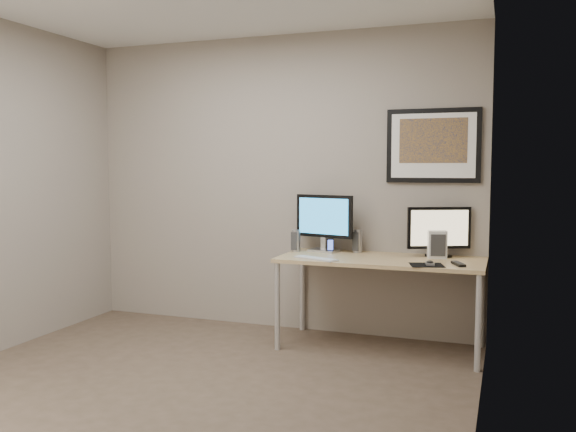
% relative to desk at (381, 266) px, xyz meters
% --- Properties ---
extents(floor, '(3.60, 3.60, 0.00)m').
position_rel_desk_xyz_m(floor, '(-1.00, -1.35, -0.66)').
color(floor, '#4A3D2E').
rests_on(floor, ground).
extents(room, '(3.60, 3.60, 3.60)m').
position_rel_desk_xyz_m(room, '(-1.00, -0.90, 0.98)').
color(room, white).
rests_on(room, ground).
extents(desk, '(1.60, 0.70, 0.73)m').
position_rel_desk_xyz_m(desk, '(0.00, 0.00, 0.00)').
color(desk, '#A07B4D').
rests_on(desk, floor).
extents(framed_art, '(0.75, 0.04, 0.60)m').
position_rel_desk_xyz_m(framed_art, '(0.35, 0.33, 0.96)').
color(framed_art, black).
rests_on(framed_art, room).
extents(monitor_large, '(0.52, 0.22, 0.48)m').
position_rel_desk_xyz_m(monitor_large, '(-0.53, 0.19, 0.33)').
color(monitor_large, '#ACADB1').
rests_on(monitor_large, desk).
extents(monitor_tv, '(0.48, 0.23, 0.40)m').
position_rel_desk_xyz_m(monitor_tv, '(0.42, 0.22, 0.28)').
color(monitor_tv, black).
rests_on(monitor_tv, desk).
extents(speaker_left, '(0.09, 0.09, 0.18)m').
position_rel_desk_xyz_m(speaker_left, '(-0.75, 0.12, 0.16)').
color(speaker_left, '#ACADB1').
rests_on(speaker_left, desk).
extents(speaker_right, '(0.09, 0.09, 0.19)m').
position_rel_desk_xyz_m(speaker_right, '(-0.25, 0.24, 0.16)').
color(speaker_right, '#ACADB1').
rests_on(speaker_right, desk).
extents(phone_dock, '(0.07, 0.07, 0.12)m').
position_rel_desk_xyz_m(phone_dock, '(-0.45, 0.13, 0.13)').
color(phone_dock, black).
rests_on(phone_dock, desk).
extents(keyboard, '(0.39, 0.24, 0.01)m').
position_rel_desk_xyz_m(keyboard, '(-0.47, -0.24, 0.07)').
color(keyboard, silver).
rests_on(keyboard, desk).
extents(mousepad, '(0.29, 0.27, 0.00)m').
position_rel_desk_xyz_m(mousepad, '(0.39, -0.23, 0.07)').
color(mousepad, black).
rests_on(mousepad, desk).
extents(mouse, '(0.07, 0.11, 0.03)m').
position_rel_desk_xyz_m(mouse, '(0.41, -0.23, 0.09)').
color(mouse, black).
rests_on(mouse, mousepad).
extents(remote, '(0.12, 0.20, 0.02)m').
position_rel_desk_xyz_m(remote, '(0.60, -0.15, 0.08)').
color(remote, black).
rests_on(remote, desk).
extents(fan_unit, '(0.16, 0.14, 0.22)m').
position_rel_desk_xyz_m(fan_unit, '(0.42, 0.14, 0.17)').
color(fan_unit, silver).
rests_on(fan_unit, desk).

